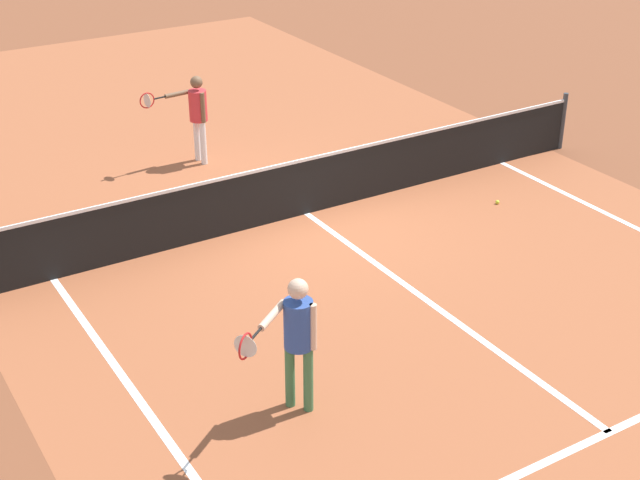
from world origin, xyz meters
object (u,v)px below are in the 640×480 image
at_px(net, 306,186).
at_px(player_near, 297,331).
at_px(tennis_ball_near_net, 497,202).
at_px(player_far, 197,110).

height_order(net, player_near, player_near).
bearing_deg(tennis_ball_near_net, net, 155.43).
relative_size(net, tennis_ball_near_net, 168.91).
xyz_separation_m(player_far, tennis_ball_near_net, (3.41, -4.19, -0.96)).
distance_m(player_near, tennis_ball_near_net, 6.35).
relative_size(net, player_near, 6.81).
height_order(player_near, player_far, player_near).
bearing_deg(player_far, tennis_ball_near_net, -50.88).
bearing_deg(player_near, net, 58.33).
distance_m(net, tennis_ball_near_net, 3.18).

